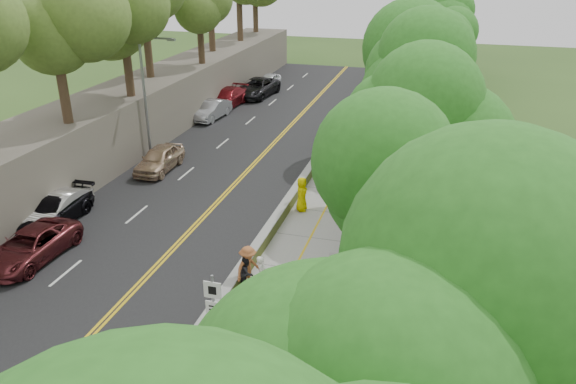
# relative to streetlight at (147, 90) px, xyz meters

# --- Properties ---
(ground) EXTENTS (140.00, 140.00, 0.00)m
(ground) POSITION_rel_streetlight_xyz_m (10.46, -14.00, -4.64)
(ground) COLOR #33511E
(ground) RESTS_ON ground
(road) EXTENTS (11.20, 66.00, 0.04)m
(road) POSITION_rel_streetlight_xyz_m (5.06, 1.00, -4.62)
(road) COLOR black
(road) RESTS_ON ground
(sidewalk) EXTENTS (4.20, 66.00, 0.05)m
(sidewalk) POSITION_rel_streetlight_xyz_m (13.01, 1.00, -4.61)
(sidewalk) COLOR gray
(sidewalk) RESTS_ON ground
(jersey_barrier) EXTENTS (0.42, 66.00, 0.60)m
(jersey_barrier) POSITION_rel_streetlight_xyz_m (10.71, 1.00, -4.34)
(jersey_barrier) COLOR #AABF33
(jersey_barrier) RESTS_ON ground
(rock_embankment) EXTENTS (5.00, 66.00, 4.00)m
(rock_embankment) POSITION_rel_streetlight_xyz_m (-3.04, 1.00, -2.64)
(rock_embankment) COLOR #595147
(rock_embankment) RESTS_ON ground
(chainlink_fence) EXTENTS (0.04, 66.00, 2.00)m
(chainlink_fence) POSITION_rel_streetlight_xyz_m (15.11, 1.00, -3.64)
(chainlink_fence) COLOR slate
(chainlink_fence) RESTS_ON ground
(trees_fenceside) EXTENTS (7.00, 66.00, 14.00)m
(trees_fenceside) POSITION_rel_streetlight_xyz_m (17.46, 1.00, 2.36)
(trees_fenceside) COLOR #338225
(trees_fenceside) RESTS_ON ground
(streetlight) EXTENTS (2.52, 0.22, 8.00)m
(streetlight) POSITION_rel_streetlight_xyz_m (0.00, 0.00, 0.00)
(streetlight) COLOR gray
(streetlight) RESTS_ON ground
(signpost) EXTENTS (0.62, 0.09, 3.10)m
(signpost) POSITION_rel_streetlight_xyz_m (11.51, -17.02, -2.68)
(signpost) COLOR gray
(signpost) RESTS_ON sidewalk
(construction_barrel) EXTENTS (0.52, 0.52, 0.86)m
(construction_barrel) POSITION_rel_streetlight_xyz_m (13.61, 3.23, -4.16)
(construction_barrel) COLOR orange
(construction_barrel) RESTS_ON sidewalk
(concrete_block) EXTENTS (1.29, 1.00, 0.82)m
(concrete_block) POSITION_rel_streetlight_xyz_m (14.76, -11.00, -4.18)
(concrete_block) COLOR gray
(concrete_block) RESTS_ON sidewalk
(car_1) EXTENTS (1.73, 4.53, 1.47)m
(car_1) POSITION_rel_streetlight_xyz_m (-0.14, -9.84, -3.86)
(car_1) COLOR silver
(car_1) RESTS_ON road
(car_2) EXTENTS (2.44, 5.04, 1.38)m
(car_2) POSITION_rel_streetlight_xyz_m (1.14, -13.41, -3.91)
(car_2) COLOR maroon
(car_2) RESTS_ON road
(car_3) EXTENTS (2.13, 5.02, 1.45)m
(car_3) POSITION_rel_streetlight_xyz_m (-0.14, -10.05, -3.88)
(car_3) COLOR black
(car_3) RESTS_ON road
(car_4) EXTENTS (1.91, 4.52, 1.53)m
(car_4) POSITION_rel_streetlight_xyz_m (1.46, -1.92, -3.84)
(car_4) COLOR tan
(car_4) RESTS_ON road
(car_5) EXTENTS (1.96, 4.59, 1.47)m
(car_5) POSITION_rel_streetlight_xyz_m (0.08, 9.61, -3.86)
(car_5) COLOR #A2A3A9
(car_5) RESTS_ON road
(car_6) EXTENTS (3.31, 6.18, 1.65)m
(car_6) POSITION_rel_streetlight_xyz_m (1.20, 17.68, -3.77)
(car_6) COLOR black
(car_6) RESTS_ON road
(car_7) EXTENTS (2.66, 5.62, 1.58)m
(car_7) POSITION_rel_streetlight_xyz_m (-0.14, 13.46, -3.81)
(car_7) COLOR maroon
(car_7) RESTS_ON road
(car_8) EXTENTS (1.71, 4.10, 1.39)m
(car_8) POSITION_rel_streetlight_xyz_m (1.24, 21.25, -3.91)
(car_8) COLOR white
(car_8) RESTS_ON road
(painter_0) EXTENTS (0.73, 0.99, 1.87)m
(painter_0) POSITION_rel_streetlight_xyz_m (11.48, -5.16, -3.66)
(painter_0) COLOR #D2C400
(painter_0) RESTS_ON sidewalk
(painter_1) EXTENTS (0.48, 0.64, 1.61)m
(painter_1) POSITION_rel_streetlight_xyz_m (11.84, -13.00, -3.79)
(painter_1) COLOR white
(painter_1) RESTS_ON sidewalk
(painter_2) EXTENTS (0.66, 0.81, 1.55)m
(painter_2) POSITION_rel_streetlight_xyz_m (11.21, -13.00, -3.81)
(painter_2) COLOR black
(painter_2) RESTS_ON sidewalk
(painter_3) EXTENTS (1.17, 1.43, 1.93)m
(painter_3) POSITION_rel_streetlight_xyz_m (11.25, -12.95, -3.63)
(painter_3) COLOR #9E572E
(painter_3) RESTS_ON sidewalk
(person_far) EXTENTS (1.18, 0.80, 1.86)m
(person_far) POSITION_rel_streetlight_xyz_m (13.26, 5.71, -3.66)
(person_far) COLOR black
(person_far) RESTS_ON sidewalk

